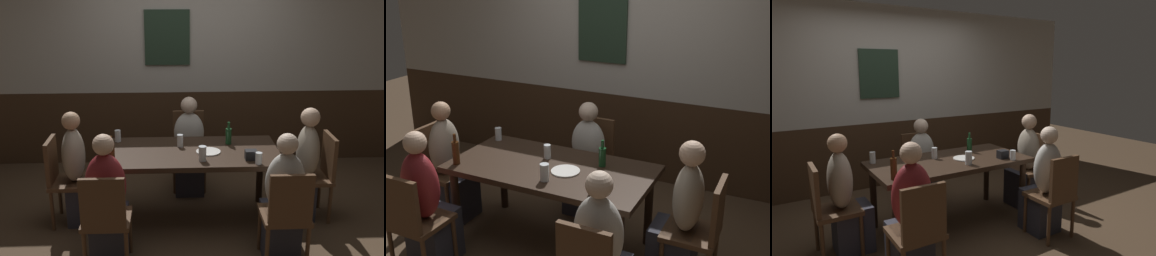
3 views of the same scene
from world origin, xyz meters
TOP-DOWN VIEW (x-y plane):
  - ground_plane at (0.00, 0.00)m, footprint 12.00×12.00m
  - wall_back at (-0.00, 1.65)m, footprint 6.40×0.13m
  - dining_table at (0.00, 0.00)m, footprint 1.71×0.86m
  - chair_head_west at (-1.27, 0.00)m, footprint 0.40×0.40m
  - chair_right_near at (0.75, -0.85)m, footprint 0.40×0.40m
  - chair_head_east at (1.27, 0.00)m, footprint 0.40×0.40m
  - chair_left_near at (-0.75, -0.85)m, footprint 0.40×0.40m
  - chair_mid_far at (0.00, 0.85)m, footprint 0.40×0.40m
  - person_head_west at (-1.11, 0.00)m, footprint 0.37×0.34m
  - person_right_near at (0.75, -0.69)m, footprint 0.34×0.37m
  - person_head_east at (1.11, 0.00)m, footprint 0.37×0.34m
  - person_left_near at (-0.75, -0.69)m, footprint 0.34×0.37m
  - person_mid_far at (-0.00, 0.68)m, footprint 0.34×0.37m
  - tumbler_short at (-0.11, 0.13)m, footprint 0.06×0.06m
  - tumbler_water at (0.59, -0.36)m, footprint 0.06×0.06m
  - pint_glass_stout at (0.08, -0.26)m, footprint 0.07×0.07m
  - pint_glass_pale at (-0.75, 0.31)m, footprint 0.06×0.06m
  - beer_bottle_green at (0.38, 0.19)m, footprint 0.06×0.06m
  - beer_bottle_brown at (-0.74, -0.31)m, footprint 0.06×0.06m
  - plate_white_large at (0.16, -0.05)m, footprint 0.24×0.24m
  - condiment_caddy at (0.54, -0.25)m, footprint 0.11×0.09m

SIDE VIEW (x-z plane):
  - ground_plane at x=0.00m, z-range 0.00..0.00m
  - person_mid_far at x=0.00m, z-range -0.09..1.01m
  - person_right_near at x=0.75m, z-range -0.09..1.06m
  - person_head_west at x=-1.11m, z-range -0.09..1.06m
  - person_head_east at x=1.11m, z-range -0.09..1.07m
  - person_left_near at x=-0.75m, z-range -0.09..1.07m
  - chair_head_west at x=-1.27m, z-range 0.06..0.94m
  - chair_right_near at x=0.75m, z-range 0.06..0.94m
  - chair_head_east at x=1.27m, z-range 0.06..0.94m
  - chair_left_near at x=-0.75m, z-range 0.06..0.94m
  - chair_mid_far at x=0.00m, z-range 0.06..0.94m
  - dining_table at x=0.00m, z-range 0.29..1.03m
  - plate_white_large at x=0.16m, z-range 0.74..0.75m
  - condiment_caddy at x=0.54m, z-range 0.74..0.83m
  - tumbler_water at x=0.59m, z-range 0.73..0.84m
  - pint_glass_pale at x=-0.75m, z-range 0.73..0.85m
  - tumbler_short at x=-0.11m, z-range 0.73..0.85m
  - pint_glass_stout at x=0.08m, z-range 0.73..0.87m
  - beer_bottle_green at x=0.38m, z-range 0.71..0.94m
  - beer_bottle_brown at x=-0.74m, z-range 0.71..0.98m
  - wall_back at x=0.00m, z-range 0.00..2.60m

